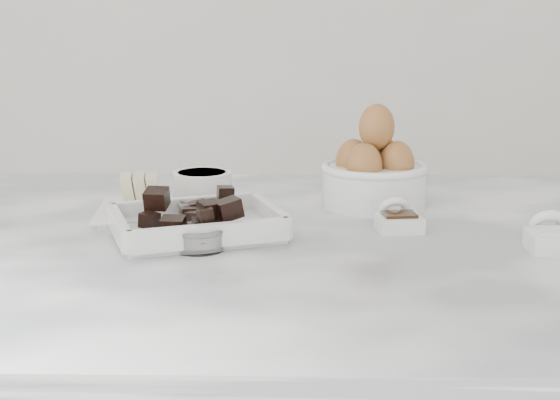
# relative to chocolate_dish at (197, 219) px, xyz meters

# --- Properties ---
(marble_slab) EXTENTS (1.20, 0.80, 0.04)m
(marble_slab) POSITION_rel_chocolate_dish_xyz_m (0.09, 0.00, -0.04)
(marble_slab) COLOR white
(marble_slab) RESTS_ON cabinet
(chocolate_dish) EXTENTS (0.25, 0.22, 0.06)m
(chocolate_dish) POSITION_rel_chocolate_dish_xyz_m (0.00, 0.00, 0.00)
(chocolate_dish) COLOR white
(chocolate_dish) RESTS_ON marble_slab
(butter_plate) EXTENTS (0.16, 0.16, 0.06)m
(butter_plate) POSITION_rel_chocolate_dish_xyz_m (-0.08, 0.09, -0.00)
(butter_plate) COLOR white
(butter_plate) RESTS_ON marble_slab
(sugar_ramekin) EXTENTS (0.09, 0.09, 0.05)m
(sugar_ramekin) POSITION_rel_chocolate_dish_xyz_m (-0.01, 0.16, 0.01)
(sugar_ramekin) COLOR white
(sugar_ramekin) RESTS_ON marble_slab
(egg_bowl) EXTENTS (0.16, 0.16, 0.15)m
(egg_bowl) POSITION_rel_chocolate_dish_xyz_m (0.24, 0.17, 0.03)
(egg_bowl) COLOR white
(egg_bowl) RESTS_ON marble_slab
(honey_bowl) EXTENTS (0.08, 0.08, 0.03)m
(honey_bowl) POSITION_rel_chocolate_dish_xyz_m (0.01, 0.05, -0.01)
(honey_bowl) COLOR white
(honey_bowl) RESTS_ON marble_slab
(zest_bowl) EXTENTS (0.06, 0.06, 0.03)m
(zest_bowl) POSITION_rel_chocolate_dish_xyz_m (0.01, -0.06, -0.01)
(zest_bowl) COLOR white
(zest_bowl) RESTS_ON marble_slab
(vanilla_spoon) EXTENTS (0.06, 0.08, 0.04)m
(vanilla_spoon) POSITION_rel_chocolate_dish_xyz_m (0.26, 0.03, -0.01)
(vanilla_spoon) COLOR white
(vanilla_spoon) RESTS_ON marble_slab
(salt_spoon) EXTENTS (0.06, 0.08, 0.05)m
(salt_spoon) POSITION_rel_chocolate_dish_xyz_m (0.44, -0.05, -0.01)
(salt_spoon) COLOR white
(salt_spoon) RESTS_ON marble_slab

